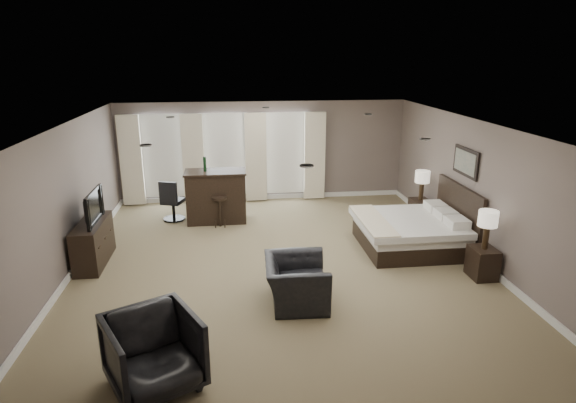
{
  "coord_description": "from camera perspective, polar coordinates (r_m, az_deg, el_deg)",
  "views": [
    {
      "loc": [
        -0.84,
        -8.22,
        3.8
      ],
      "look_at": [
        0.2,
        0.4,
        1.1
      ],
      "focal_mm": 30.0,
      "sensor_mm": 36.0,
      "label": 1
    }
  ],
  "objects": [
    {
      "name": "room",
      "position": [
        8.63,
        -1.0,
        0.44
      ],
      "size": [
        7.6,
        8.6,
        2.64
      ],
      "color": "#76694B",
      "rests_on": "ground"
    },
    {
      "name": "window_bay",
      "position": [
        12.6,
        -7.5,
        5.24
      ],
      "size": [
        5.25,
        0.2,
        2.3
      ],
      "color": "silver",
      "rests_on": "room"
    },
    {
      "name": "bed",
      "position": [
        9.87,
        13.79,
        -1.91
      ],
      "size": [
        2.01,
        1.91,
        1.28
      ],
      "primitive_type": "cube",
      "color": "silver",
      "rests_on": "ground"
    },
    {
      "name": "nightstand_near",
      "position": [
        9.15,
        22.05,
        -6.75
      ],
      "size": [
        0.41,
        0.5,
        0.55
      ],
      "primitive_type": "cube",
      "color": "black",
      "rests_on": "ground"
    },
    {
      "name": "nightstand_far",
      "position": [
        11.58,
        15.33,
        -1.08
      ],
      "size": [
        0.41,
        0.5,
        0.54
      ],
      "primitive_type": "cube",
      "color": "black",
      "rests_on": "ground"
    },
    {
      "name": "lamp_near",
      "position": [
        8.93,
        22.49,
        -3.13
      ],
      "size": [
        0.33,
        0.33,
        0.69
      ],
      "primitive_type": "cube",
      "color": "beige",
      "rests_on": "nightstand_near"
    },
    {
      "name": "lamp_far",
      "position": [
        11.41,
        15.57,
        1.84
      ],
      "size": [
        0.33,
        0.33,
        0.68
      ],
      "primitive_type": "cube",
      "color": "beige",
      "rests_on": "nightstand_far"
    },
    {
      "name": "wall_art",
      "position": [
        10.03,
        20.27,
        4.41
      ],
      "size": [
        0.04,
        0.96,
        0.56
      ],
      "primitive_type": "cube",
      "color": "slate",
      "rests_on": "room"
    },
    {
      "name": "dresser",
      "position": [
        9.7,
        -22.08,
        -4.55
      ],
      "size": [
        0.45,
        1.39,
        0.81
      ],
      "primitive_type": "cube",
      "color": "black",
      "rests_on": "ground"
    },
    {
      "name": "tv",
      "position": [
        9.54,
        -22.4,
        -1.91
      ],
      "size": [
        0.6,
        1.04,
        0.14
      ],
      "primitive_type": "imported",
      "rotation": [
        0.0,
        0.0,
        1.57
      ],
      "color": "black",
      "rests_on": "dresser"
    },
    {
      "name": "armchair_near",
      "position": [
        7.58,
        0.97,
        -8.68
      ],
      "size": [
        0.77,
        1.13,
        0.96
      ],
      "primitive_type": "imported",
      "rotation": [
        0.0,
        0.0,
        1.52
      ],
      "color": "black",
      "rests_on": "ground"
    },
    {
      "name": "armchair_far",
      "position": [
        6.04,
        -15.66,
        -16.51
      ],
      "size": [
        1.29,
        1.27,
        1.01
      ],
      "primitive_type": "imported",
      "rotation": [
        0.0,
        0.0,
        0.48
      ],
      "color": "black",
      "rests_on": "ground"
    },
    {
      "name": "bar_counter",
      "position": [
        11.26,
        -8.5,
        0.64
      ],
      "size": [
        1.4,
        0.73,
        1.22
      ],
      "primitive_type": "cube",
      "color": "black",
      "rests_on": "ground"
    },
    {
      "name": "bar_stool_left",
      "position": [
        11.46,
        -10.92,
        -0.27
      ],
      "size": [
        0.4,
        0.4,
        0.81
      ],
      "primitive_type": "cube",
      "rotation": [
        0.0,
        0.0,
        -0.06
      ],
      "color": "black",
      "rests_on": "ground"
    },
    {
      "name": "bar_stool_right",
      "position": [
        10.98,
        -8.09,
        -1.21
      ],
      "size": [
        0.38,
        0.38,
        0.7
      ],
      "primitive_type": "cube",
      "rotation": [
        0.0,
        0.0,
        -0.18
      ],
      "color": "black",
      "rests_on": "ground"
    },
    {
      "name": "desk_chair",
      "position": [
        11.57,
        -13.49,
        0.19
      ],
      "size": [
        0.64,
        0.64,
        0.98
      ],
      "primitive_type": "cube",
      "rotation": [
        0.0,
        0.0,
        2.79
      ],
      "color": "black",
      "rests_on": "ground"
    }
  ]
}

